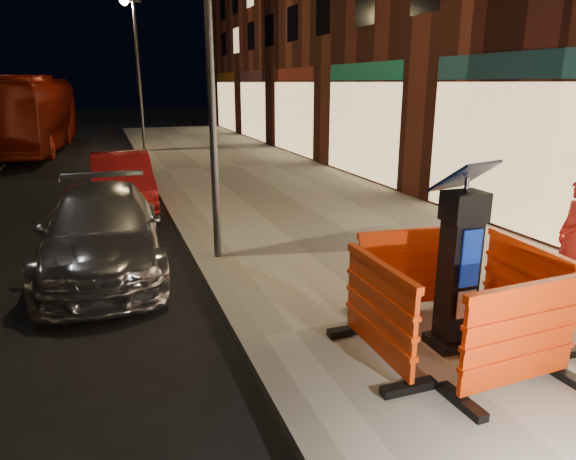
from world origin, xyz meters
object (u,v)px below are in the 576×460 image
object	(u,v)px
parking_kiosk	(459,262)
barrier_bldgside	(524,289)
car_silver	(106,269)
barrier_front	(520,339)
barrier_back	(408,271)
barrier_kerbside	(379,312)
bus_doubledecker	(32,151)
man	(574,237)
car_red	(124,206)

from	to	relation	value
parking_kiosk	barrier_bldgside	size ratio (longest dim) A/B	1.40
parking_kiosk	car_silver	bearing A→B (deg)	132.43
barrier_front	car_silver	distance (m)	6.44
barrier_front	barrier_bldgside	world-z (taller)	same
barrier_back	car_silver	distance (m)	5.01
barrier_back	barrier_kerbside	bearing A→B (deg)	-129.67
barrier_front	barrier_back	xyz separation A→B (m)	(0.00, 1.90, 0.00)
car_silver	bus_doubledecker	bearing A→B (deg)	101.53
barrier_front	barrier_back	distance (m)	1.90
man	car_red	bearing A→B (deg)	-126.83
car_silver	man	world-z (taller)	man
barrier_bldgside	man	size ratio (longest dim) A/B	0.87
barrier_bldgside	car_silver	xyz separation A→B (m)	(-4.59, 4.32, -0.70)
barrier_kerbside	car_red	xyz separation A→B (m)	(-2.18, 8.95, -0.70)
parking_kiosk	barrier_bldgside	bearing A→B (deg)	2.33
barrier_bldgside	bus_doubledecker	world-z (taller)	bus_doubledecker
parking_kiosk	barrier_back	bearing A→B (deg)	92.33
barrier_back	bus_doubledecker	world-z (taller)	bus_doubledecker
barrier_front	barrier_kerbside	world-z (taller)	same
barrier_front	barrier_bldgside	distance (m)	1.34
barrier_front	barrier_back	bearing A→B (deg)	87.33
parking_kiosk	barrier_front	bearing A→B (deg)	-87.67
bus_doubledecker	man	xyz separation A→B (m)	(9.01, -20.77, 0.96)
barrier_back	barrier_kerbside	xyz separation A→B (m)	(-0.95, -0.95, 0.00)
parking_kiosk	car_red	bearing A→B (deg)	111.62
barrier_kerbside	car_red	bearing A→B (deg)	14.03
barrier_front	car_red	size ratio (longest dim) A/B	0.35
barrier_bldgside	barrier_front	bearing A→B (deg)	139.33
car_red	man	world-z (taller)	man
parking_kiosk	barrier_kerbside	bearing A→B (deg)	-177.67
barrier_front	car_silver	size ratio (longest dim) A/B	0.31
barrier_kerbside	man	distance (m)	3.51
barrier_back	parking_kiosk	bearing A→B (deg)	-84.67
parking_kiosk	car_silver	xyz separation A→B (m)	(-3.64, 4.32, -1.13)
barrier_front	parking_kiosk	bearing A→B (deg)	87.33
barrier_kerbside	bus_doubledecker	size ratio (longest dim) A/B	0.12
parking_kiosk	bus_doubledecker	bearing A→B (deg)	109.24
car_red	bus_doubledecker	size ratio (longest dim) A/B	0.34
barrier_back	car_silver	world-z (taller)	barrier_back
bus_doubledecker	barrier_kerbside	bearing A→B (deg)	-71.46
barrier_back	car_red	distance (m)	8.62
parking_kiosk	bus_doubledecker	world-z (taller)	parking_kiosk
car_silver	barrier_back	bearing A→B (deg)	-40.85
man	barrier_kerbside	bearing A→B (deg)	-59.06
car_silver	bus_doubledecker	world-z (taller)	bus_doubledecker
parking_kiosk	car_silver	size ratio (longest dim) A/B	0.43
parking_kiosk	car_red	xyz separation A→B (m)	(-3.13, 8.95, -1.13)
barrier_back	bus_doubledecker	xyz separation A→B (m)	(-6.54, 20.55, -0.70)
barrier_back	car_silver	bearing A→B (deg)	142.52
barrier_kerbside	man	world-z (taller)	man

